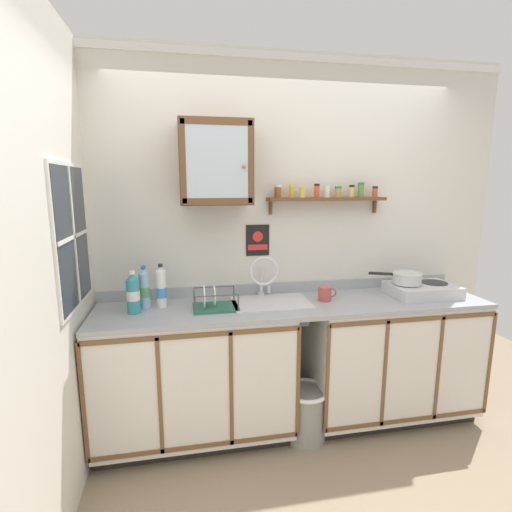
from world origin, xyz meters
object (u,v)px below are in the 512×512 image
saucepan (406,278)px  dish_rack (214,304)px  mug (325,294)px  warning_sign (258,240)px  bottle_opaque_white_1 (161,288)px  trash_bin (305,412)px  hot_plate_stove (422,290)px  sink (270,304)px  wall_cabinet (215,163)px  bottle_detergent_teal_0 (133,294)px  bottle_water_blue_2 (144,289)px

saucepan → dish_rack: (-1.44, -0.03, -0.10)m
mug → warning_sign: (-0.44, 0.27, 0.36)m
saucepan → bottle_opaque_white_1: size_ratio=1.23×
warning_sign → trash_bin: 1.27m
bottle_opaque_white_1 → hot_plate_stove: bearing=-2.9°
sink → wall_cabinet: wall_cabinet is taller
hot_plate_stove → mug: bearing=178.6°
sink → wall_cabinet: bearing=165.1°
warning_sign → bottle_detergent_teal_0: bearing=-161.6°
hot_plate_stove → saucepan: (-0.12, 0.03, 0.09)m
bottle_water_blue_2 → dish_rack: size_ratio=0.96×
bottle_water_blue_2 → hot_plate_stove: bearing=-2.5°
bottle_opaque_white_1 → bottle_water_blue_2: (-0.11, -0.01, -0.00)m
bottle_opaque_white_1 → mug: 1.15m
dish_rack → warning_sign: (0.36, 0.29, 0.38)m
saucepan → sink: bearing=179.0°
sink → saucepan: (1.04, -0.02, 0.15)m
trash_bin → sink: bearing=137.8°
warning_sign → trash_bin: size_ratio=0.61×
saucepan → wall_cabinet: wall_cabinet is taller
sink → bottle_water_blue_2: size_ratio=1.85×
bottle_detergent_teal_0 → bottle_water_blue_2: bearing=56.7°
bottle_water_blue_2 → warning_sign: bearing=13.6°
bottle_detergent_teal_0 → wall_cabinet: 1.01m
bottle_opaque_white_1 → bottle_water_blue_2: 0.11m
sink → bottle_opaque_white_1: bearing=176.1°
bottle_opaque_white_1 → bottle_water_blue_2: size_ratio=1.03×
dish_rack → warning_sign: 0.60m
sink → saucepan: size_ratio=1.47×
bottle_water_blue_2 → saucepan: bearing=-1.9°
bottle_water_blue_2 → bottle_detergent_teal_0: bearing=-123.3°
sink → mug: size_ratio=4.05×
mug → trash_bin: 0.84m
saucepan → warning_sign: bearing=166.5°
dish_rack → warning_sign: bearing=39.0°
bottle_opaque_white_1 → trash_bin: bottle_opaque_white_1 is taller
bottle_detergent_teal_0 → bottle_opaque_white_1: bottle_opaque_white_1 is taller
bottle_detergent_teal_0 → trash_bin: size_ratio=0.75×
sink → wall_cabinet: (-0.36, 0.10, 0.97)m
dish_rack → saucepan: bearing=1.2°
sink → mug: bearing=-3.7°
hot_plate_stove → bottle_detergent_teal_0: (-2.07, -0.00, 0.08)m
hot_plate_stove → bottle_detergent_teal_0: size_ratio=1.71×
mug → saucepan: bearing=0.7°
sink → hot_plate_stove: sink is taller
saucepan → trash_bin: size_ratio=0.98×
bottle_detergent_teal_0 → bottle_opaque_white_1: size_ratio=0.94×
mug → warning_sign: 0.63m
sink → warning_sign: warning_sign is taller
hot_plate_stove → trash_bin: (-0.94, -0.15, -0.80)m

